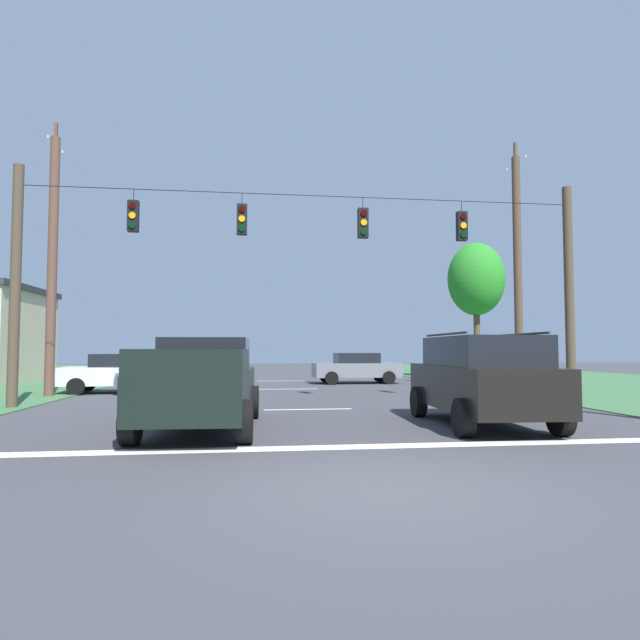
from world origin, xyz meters
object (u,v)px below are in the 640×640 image
(overhead_signal_span, at_px, (309,275))
(distant_car_oncoming, at_px, (356,368))
(distant_car_crossing_white, at_px, (121,373))
(tree_roadside_right, at_px, (476,280))
(suv_black, at_px, (481,378))
(utility_pole_mid_right, at_px, (518,270))
(pickup_truck, at_px, (203,383))
(utility_pole_near_left, at_px, (52,262))

(overhead_signal_span, relative_size, distant_car_oncoming, 4.07)
(distant_car_crossing_white, height_order, tree_roadside_right, tree_roadside_right)
(suv_black, bearing_deg, utility_pole_mid_right, 58.24)
(overhead_signal_span, bearing_deg, utility_pole_mid_right, 25.19)
(pickup_truck, bearing_deg, distant_car_oncoming, 67.13)
(distant_car_oncoming, height_order, utility_pole_mid_right, utility_pole_mid_right)
(utility_pole_mid_right, bearing_deg, utility_pole_near_left, -178.65)
(overhead_signal_span, relative_size, distant_car_crossing_white, 4.01)
(overhead_signal_span, distance_m, distant_car_oncoming, 11.12)
(overhead_signal_span, height_order, suv_black, overhead_signal_span)
(suv_black, xyz_separation_m, utility_pole_near_left, (-12.28, 9.05, 3.80))
(overhead_signal_span, relative_size, utility_pole_mid_right, 1.70)
(pickup_truck, relative_size, utility_pole_near_left, 0.55)
(tree_roadside_right, bearing_deg, utility_pole_near_left, -155.25)
(pickup_truck, height_order, distant_car_crossing_white, pickup_truck)
(suv_black, xyz_separation_m, distant_car_oncoming, (0.19, 15.22, -0.27))
(overhead_signal_span, bearing_deg, tree_roadside_right, 49.62)
(suv_black, height_order, distant_car_crossing_white, suv_black)
(utility_pole_near_left, bearing_deg, distant_car_crossing_white, 34.30)
(utility_pole_near_left, bearing_deg, utility_pole_mid_right, 1.35)
(distant_car_crossing_white, bearing_deg, pickup_truck, -68.69)
(distant_car_crossing_white, bearing_deg, distant_car_oncoming, 24.51)
(utility_pole_near_left, bearing_deg, tree_roadside_right, 24.75)
(utility_pole_mid_right, bearing_deg, suv_black, -121.76)
(overhead_signal_span, height_order, utility_pole_mid_right, utility_pole_mid_right)
(distant_car_crossing_white, distance_m, utility_pole_near_left, 4.83)
(suv_black, relative_size, utility_pole_near_left, 0.49)
(distant_car_crossing_white, relative_size, tree_roadside_right, 0.56)
(utility_pole_near_left, relative_size, tree_roadside_right, 1.27)
(overhead_signal_span, xyz_separation_m, utility_pole_near_left, (-8.97, 3.89, 0.85))
(utility_pole_mid_right, relative_size, utility_pole_near_left, 1.03)
(tree_roadside_right, bearing_deg, distant_car_oncoming, -157.89)
(pickup_truck, bearing_deg, tree_roadside_right, 52.21)
(overhead_signal_span, distance_m, distant_car_crossing_white, 9.25)
(tree_roadside_right, bearing_deg, overhead_signal_span, -130.38)
(overhead_signal_span, bearing_deg, distant_car_crossing_white, 141.93)
(pickup_truck, relative_size, distant_car_crossing_white, 1.25)
(utility_pole_mid_right, distance_m, tree_roadside_right, 9.15)
(distant_car_oncoming, relative_size, utility_pole_near_left, 0.43)
(pickup_truck, distance_m, tree_roadside_right, 23.42)
(tree_roadside_right, bearing_deg, distant_car_crossing_white, -156.50)
(distant_car_crossing_white, xyz_separation_m, tree_roadside_right, (18.05, 7.85, 4.95))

